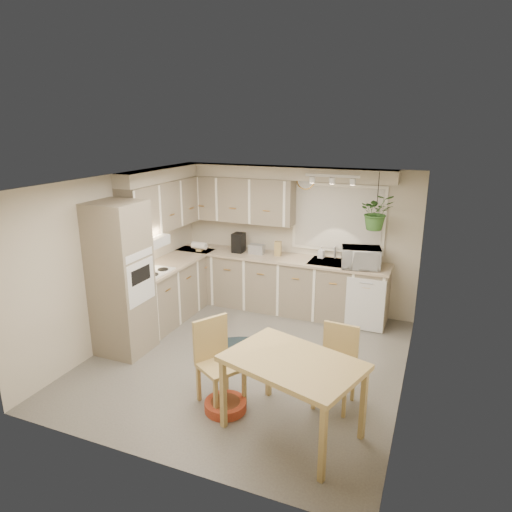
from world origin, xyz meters
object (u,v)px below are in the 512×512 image
pet_bed (226,405)px  chair_back (335,368)px  braided_rug (245,352)px  chair_left (221,364)px  microwave (361,255)px  dining_table (292,397)px

pet_bed → chair_back: bearing=27.4°
chair_back → braided_rug: size_ratio=0.76×
chair_left → microwave: size_ratio=1.70×
chair_back → pet_bed: bearing=31.9°
chair_left → chair_back: 1.27m
pet_bed → dining_table: bearing=-5.9°
pet_bed → microwave: bearing=71.6°
braided_rug → microwave: (1.27, 1.51, 1.13)m
dining_table → chair_left: bearing=167.6°
chair_back → pet_bed: size_ratio=1.95×
chair_left → braided_rug: chair_left is taller
chair_left → microwave: bearing=-169.8°
chair_back → braided_rug: bearing=-23.1°
dining_table → microwave: size_ratio=2.29×
chair_back → pet_bed: (-1.08, -0.56, -0.40)m
pet_bed → microwave: microwave is taller
dining_table → microwave: bearing=87.2°
dining_table → microwave: (0.14, 2.90, 0.72)m
chair_left → pet_bed: (0.11, -0.12, -0.43)m
dining_table → braided_rug: dining_table is taller
chair_back → microwave: bearing=-81.8°
braided_rug → microwave: 2.28m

